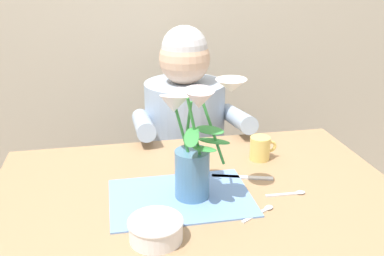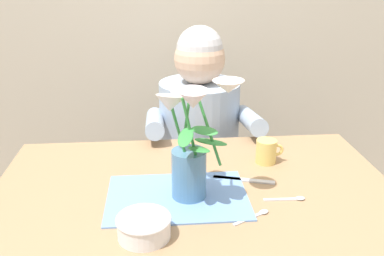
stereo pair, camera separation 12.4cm
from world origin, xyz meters
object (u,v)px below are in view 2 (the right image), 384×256
(flower_vase, at_px, (191,143))
(ceramic_bowl, at_px, (144,226))
(ceramic_mug, at_px, (267,151))
(seated_person, at_px, (199,157))
(dinner_knife, at_px, (244,180))

(flower_vase, bearing_deg, ceramic_bowl, -126.97)
(ceramic_bowl, relative_size, ceramic_mug, 1.46)
(seated_person, height_order, ceramic_mug, seated_person)
(dinner_knife, bearing_deg, ceramic_bowl, -122.33)
(flower_vase, height_order, ceramic_mug, flower_vase)
(ceramic_bowl, bearing_deg, flower_vase, 53.03)
(flower_vase, xyz_separation_m, dinner_knife, (0.17, 0.09, -0.17))
(ceramic_mug, bearing_deg, seated_person, 112.16)
(flower_vase, height_order, ceramic_bowl, flower_vase)
(dinner_knife, relative_size, ceramic_mug, 2.04)
(seated_person, relative_size, ceramic_mug, 12.20)
(flower_vase, xyz_separation_m, ceramic_mug, (0.27, 0.21, -0.13))
(flower_vase, bearing_deg, dinner_knife, 28.14)
(dinner_knife, bearing_deg, seated_person, 114.47)
(ceramic_bowl, relative_size, dinner_knife, 0.72)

